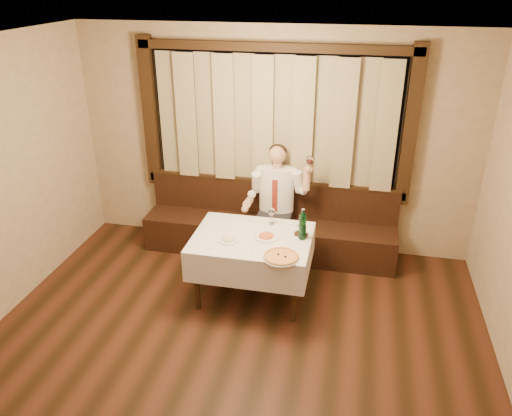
% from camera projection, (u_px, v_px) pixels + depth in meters
% --- Properties ---
extents(room, '(5.01, 6.01, 2.81)m').
position_uv_depth(room, '(234.00, 201.00, 4.39)').
color(room, black).
rests_on(room, ground).
extents(banquette, '(3.20, 0.61, 0.94)m').
position_uv_depth(banquette, '(269.00, 229.00, 6.44)').
color(banquette, black).
rests_on(banquette, ground).
extents(dining_table, '(1.27, 0.97, 0.76)m').
position_uv_depth(dining_table, '(252.00, 245.00, 5.39)').
color(dining_table, black).
rests_on(dining_table, ground).
extents(pizza, '(0.37, 0.37, 0.04)m').
position_uv_depth(pizza, '(281.00, 257.00, 4.94)').
color(pizza, white).
rests_on(pizza, dining_table).
extents(pasta_red, '(0.26, 0.26, 0.09)m').
position_uv_depth(pasta_red, '(266.00, 234.00, 5.31)').
color(pasta_red, white).
rests_on(pasta_red, dining_table).
extents(pasta_cream, '(0.23, 0.23, 0.08)m').
position_uv_depth(pasta_cream, '(229.00, 238.00, 5.26)').
color(pasta_cream, white).
rests_on(pasta_cream, dining_table).
extents(green_bottle, '(0.08, 0.08, 0.35)m').
position_uv_depth(green_bottle, '(302.00, 226.00, 5.24)').
color(green_bottle, '#104B22').
rests_on(green_bottle, dining_table).
extents(table_wine_glass, '(0.08, 0.08, 0.20)m').
position_uv_depth(table_wine_glass, '(272.00, 212.00, 5.54)').
color(table_wine_glass, white).
rests_on(table_wine_glass, dining_table).
extents(cruet_caddy, '(0.15, 0.11, 0.14)m').
position_uv_depth(cruet_caddy, '(301.00, 232.00, 5.33)').
color(cruet_caddy, black).
rests_on(cruet_caddy, dining_table).
extents(seated_man, '(0.81, 0.61, 1.46)m').
position_uv_depth(seated_man, '(276.00, 195.00, 6.12)').
color(seated_man, black).
rests_on(seated_man, ground).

